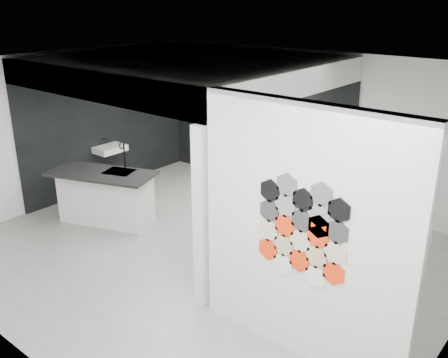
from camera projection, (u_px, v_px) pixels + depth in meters
floor at (207, 253)px, 7.66m from camera, size 7.00×6.00×0.01m
partition_panel at (303, 236)px, 5.12m from camera, size 2.45×0.15×2.80m
bay_clad_back at (254, 127)px, 10.17m from camera, size 4.40×0.04×2.35m
bay_clad_left at (110, 129)px, 10.04m from camera, size 0.04×4.00×2.35m
bulkhead at (186, 70)px, 8.27m from camera, size 4.40×4.00×0.40m
corner_column at (202, 219)px, 6.04m from camera, size 0.16×0.16×2.35m
fascia_beam at (90, 85)px, 6.88m from camera, size 4.40×0.16×0.40m
wall_basin at (110, 149)px, 9.87m from camera, size 0.40×0.60×0.12m
display_shelf at (255, 123)px, 9.99m from camera, size 3.00×0.15×0.04m
kitchen_island at (106, 196)px, 8.54m from camera, size 1.94×1.35×1.43m
stockpot at (213, 109)px, 10.62m from camera, size 0.27×0.27×0.20m
kettle at (304, 127)px, 9.29m from camera, size 0.22×0.22×0.15m
glass_bowl at (313, 130)px, 9.18m from camera, size 0.17×0.17×0.11m
glass_vase at (315, 130)px, 9.15m from camera, size 0.13×0.13×0.15m
bottle_dark at (244, 116)px, 10.14m from camera, size 0.06×0.06×0.15m
utensil_cup at (226, 114)px, 10.42m from camera, size 0.08×0.08×0.09m
hex_tile_cluster at (302, 231)px, 5.00m from camera, size 1.04×0.02×1.16m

